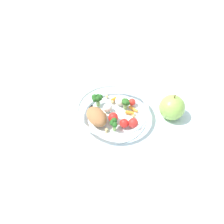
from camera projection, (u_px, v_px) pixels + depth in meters
The scene contains 3 objects.
ground_plane at pixel (113, 121), 0.77m from camera, with size 2.40×2.40×0.00m, color silver.
food_container at pixel (111, 111), 0.77m from camera, with size 0.23×0.23×0.06m.
loose_apple at pixel (172, 108), 0.76m from camera, with size 0.08×0.08×0.09m.
Camera 1 is at (0.51, -0.06, 0.58)m, focal length 38.20 mm.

